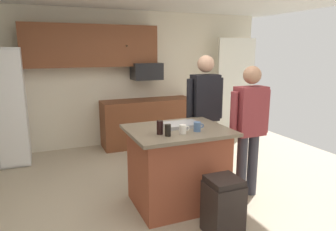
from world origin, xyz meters
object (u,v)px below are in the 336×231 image
person_guest_right (249,123)px  mug_blue_stoneware (183,129)px  microwave_over_range (147,71)px  trash_bin (223,206)px  serving_tray (182,125)px  tumbler_amber (160,127)px  glass_stout_tall (168,130)px  kitchen_island (178,166)px  mug_ceramic_white (197,127)px  person_host_foreground (205,109)px

person_guest_right → mug_blue_stoneware: (-0.95, -0.08, 0.04)m
microwave_over_range → person_guest_right: person_guest_right is taller
trash_bin → serving_tray: bearing=94.8°
mug_blue_stoneware → tumbler_amber: bearing=162.5°
microwave_over_range → glass_stout_tall: microwave_over_range is taller
kitchen_island → trash_bin: 0.80m
mug_ceramic_white → serving_tray: mug_ceramic_white is taller
serving_tray → trash_bin: 1.08m
person_host_foreground → person_guest_right: size_ratio=1.07×
tumbler_amber → trash_bin: size_ratio=0.25×
person_host_foreground → serving_tray: size_ratio=4.06×
microwave_over_range → tumbler_amber: 2.77m
person_guest_right → serving_tray: (-0.83, 0.23, 0.01)m
mug_blue_stoneware → mug_ceramic_white: (0.19, 0.03, 0.00)m
person_guest_right → kitchen_island: bearing=0.0°
microwave_over_range → mug_ceramic_white: microwave_over_range is taller
kitchen_island → tumbler_amber: 0.63m
microwave_over_range → trash_bin: (-0.30, -3.25, -1.15)m
person_guest_right → mug_ceramic_white: 0.77m
tumbler_amber → mug_ceramic_white: bearing=-6.8°
glass_stout_tall → mug_blue_stoneware: 0.19m
person_host_foreground → mug_blue_stoneware: person_host_foreground is taller
mug_blue_stoneware → mug_ceramic_white: mug_ceramic_white is taller
tumbler_amber → person_guest_right: bearing=0.2°
person_host_foreground → mug_blue_stoneware: size_ratio=14.82×
microwave_over_range → trash_bin: size_ratio=0.92×
trash_bin → mug_blue_stoneware: bearing=110.3°
kitchen_island → person_guest_right: (0.92, -0.14, 0.48)m
person_host_foreground → mug_ceramic_white: (-0.52, -0.76, -0.04)m
tumbler_amber → kitchen_island: bearing=26.9°
tumbler_amber → serving_tray: size_ratio=0.35×
microwave_over_range → glass_stout_tall: size_ratio=4.31×
tumbler_amber → glass_stout_tall: bearing=-62.5°
mug_ceramic_white → microwave_over_range: bearing=83.4°
mug_blue_stoneware → serving_tray: 0.33m
glass_stout_tall → person_host_foreground: bearing=41.9°
microwave_over_range → mug_blue_stoneware: 2.79m
glass_stout_tall → tumbler_amber: (-0.05, 0.10, 0.01)m
person_guest_right → glass_stout_tall: size_ratio=12.86×
mug_blue_stoneware → tumbler_amber: tumbler_amber is taller
mug_blue_stoneware → trash_bin: size_ratio=0.20×
person_guest_right → mug_blue_stoneware: person_guest_right is taller
glass_stout_tall → tumbler_amber: tumbler_amber is taller
mug_blue_stoneware → mug_ceramic_white: size_ratio=0.96×
kitchen_island → tumbler_amber: size_ratio=7.61×
mug_blue_stoneware → trash_bin: (0.20, -0.54, -0.70)m
person_host_foreground → mug_ceramic_white: person_host_foreground is taller
person_host_foreground → mug_blue_stoneware: 1.07m
person_host_foreground → mug_blue_stoneware: (-0.71, -0.79, -0.04)m
kitchen_island → trash_bin: (0.16, -0.76, -0.18)m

